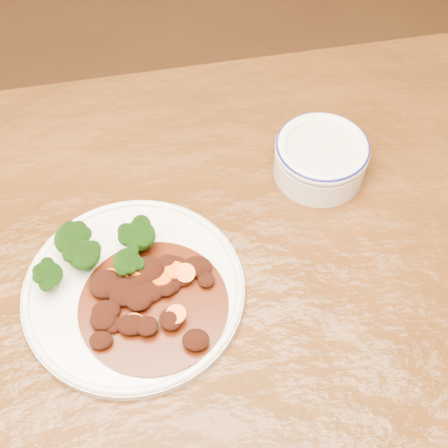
{
  "coord_description": "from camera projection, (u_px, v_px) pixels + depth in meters",
  "views": [
    {
      "loc": [
        0.09,
        -0.35,
        1.45
      ],
      "look_at": [
        0.11,
        0.13,
        0.77
      ],
      "focal_mm": 50.0,
      "sensor_mm": 36.0,
      "label": 1
    }
  ],
  "objects": [
    {
      "name": "broccoli_florets",
      "position": [
        97.0,
        250.0,
        0.78
      ],
      "size": [
        0.15,
        0.09,
        0.05
      ],
      "color": "#61924B",
      "rests_on": "dinner_plate"
    },
    {
      "name": "mince_stew",
      "position": [
        147.0,
        295.0,
        0.76
      ],
      "size": [
        0.18,
        0.18,
        0.03
      ],
      "color": "#4F1A08",
      "rests_on": "dinner_plate"
    },
    {
      "name": "dining_table",
      "position": [
        144.0,
        347.0,
        0.83
      ],
      "size": [
        1.61,
        1.09,
        0.75
      ],
      "rotation": [
        0.0,
        0.0,
        0.13
      ],
      "color": "#562C0F",
      "rests_on": "ground"
    },
    {
      "name": "dip_bowl",
      "position": [
        321.0,
        157.0,
        0.88
      ],
      "size": [
        0.13,
        0.13,
        0.06
      ],
      "rotation": [
        0.0,
        0.0,
        0.2
      ],
      "color": "silver",
      "rests_on": "dining_table"
    },
    {
      "name": "dinner_plate",
      "position": [
        134.0,
        290.0,
        0.78
      ],
      "size": [
        0.28,
        0.28,
        0.02
      ],
      "rotation": [
        0.0,
        0.0,
        0.26
      ],
      "color": "white",
      "rests_on": "dining_table"
    }
  ]
}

